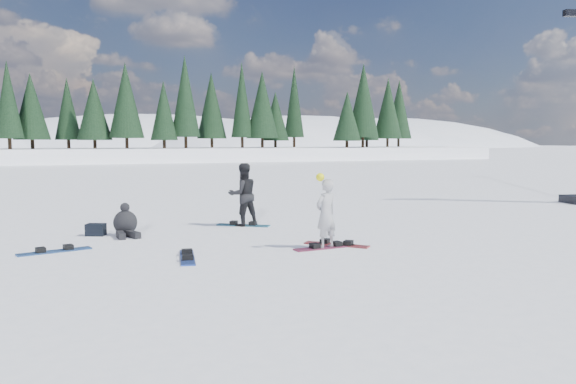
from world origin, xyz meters
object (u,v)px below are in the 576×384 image
object	(u,v)px
seated_rider	(125,223)
snowboard_loose_c	(55,251)
snowboard_loose_a	(187,257)
gear_bag	(96,230)
snowboarder_man	(243,195)
snowboard_loose_b	(336,245)
snowboarder_woman	(326,213)

from	to	relation	value
seated_rider	snowboard_loose_c	bearing A→B (deg)	-146.85
seated_rider	snowboard_loose_a	world-z (taller)	seated_rider
gear_bag	snowboard_loose_c	world-z (taller)	gear_bag
snowboard_loose_a	snowboard_loose_c	bearing A→B (deg)	66.38
gear_bag	snowboard_loose_c	bearing A→B (deg)	-115.46
snowboarder_man	snowboard_loose_b	world-z (taller)	snowboarder_man
snowboarder_man	snowboard_loose_b	bearing A→B (deg)	101.29
seated_rider	snowboarder_woman	bearing A→B (deg)	-52.04
gear_bag	snowboard_loose_a	bearing A→B (deg)	-65.07
snowboarder_woman	snowboard_loose_c	world-z (taller)	snowboarder_woman
seated_rider	snowboard_loose_c	xyz separation A→B (m)	(-1.60, -1.63, -0.30)
snowboard_loose_b	snowboard_loose_a	bearing A→B (deg)	-132.27
seated_rider	gear_bag	world-z (taller)	seated_rider
snowboarder_man	gear_bag	size ratio (longest dim) A/B	3.90
seated_rider	snowboard_loose_a	bearing A→B (deg)	-86.52
gear_bag	snowboarder_woman	bearing A→B (deg)	-37.11
snowboarder_woman	gear_bag	size ratio (longest dim) A/B	3.73
snowboard_loose_c	snowboarder_man	bearing A→B (deg)	8.94
snowboarder_woman	snowboard_loose_c	bearing A→B (deg)	-37.93
snowboarder_woman	snowboarder_man	size ratio (longest dim) A/B	0.96
snowboarder_woman	snowboarder_man	xyz separation A→B (m)	(-0.79, 3.80, 0.09)
snowboarder_woman	snowboard_loose_c	distance (m)	5.89
seated_rider	snowboard_loose_a	size ratio (longest dim) A/B	0.69
gear_bag	snowboard_loose_a	distance (m)	3.88
snowboarder_woman	snowboard_loose_a	xyz separation A→B (m)	(-3.06, 0.04, -0.77)
seated_rider	snowboard_loose_b	size ratio (longest dim) A/B	0.69
snowboard_loose_b	seated_rider	bearing A→B (deg)	-170.55
snowboarder_man	gear_bag	world-z (taller)	snowboarder_man
snowboarder_woman	snowboard_loose_b	distance (m)	0.88
snowboarder_woman	gear_bag	world-z (taller)	snowboarder_woman
seated_rider	gear_bag	distance (m)	0.76
snowboarder_woman	seated_rider	bearing A→B (deg)	-60.91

